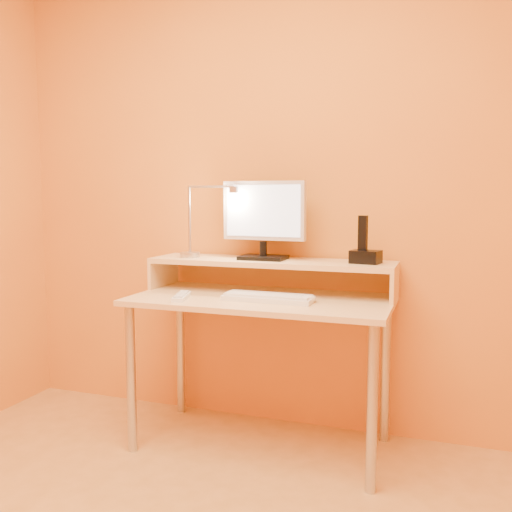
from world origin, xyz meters
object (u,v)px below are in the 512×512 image
at_px(monitor_panel, 264,211).
at_px(keyboard, 268,298).
at_px(mouse, 307,299).
at_px(remote_control, 182,297).
at_px(phone_dock, 366,257).
at_px(lamp_base, 190,255).

bearing_deg(monitor_panel, keyboard, -63.65).
height_order(mouse, remote_control, mouse).
distance_m(phone_dock, remote_control, 0.87).
distance_m(keyboard, remote_control, 0.40).
height_order(phone_dock, remote_control, phone_dock).
bearing_deg(mouse, monitor_panel, 161.87).
height_order(monitor_panel, phone_dock, monitor_panel).
relative_size(monitor_panel, keyboard, 1.03).
height_order(monitor_panel, lamp_base, monitor_panel).
relative_size(monitor_panel, lamp_base, 4.21).
bearing_deg(lamp_base, monitor_panel, 5.97).
xyz_separation_m(keyboard, remote_control, (-0.39, -0.07, -0.00)).
bearing_deg(phone_dock, lamp_base, -167.24).
distance_m(monitor_panel, keyboard, 0.46).
distance_m(monitor_panel, lamp_base, 0.45).
relative_size(monitor_panel, phone_dock, 3.24).
bearing_deg(remote_control, phone_dock, 5.36).
bearing_deg(remote_control, monitor_panel, 30.95).
bearing_deg(phone_dock, remote_control, -148.53).
distance_m(lamp_base, mouse, 0.70).
bearing_deg(remote_control, mouse, -7.33).
height_order(lamp_base, keyboard, lamp_base).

